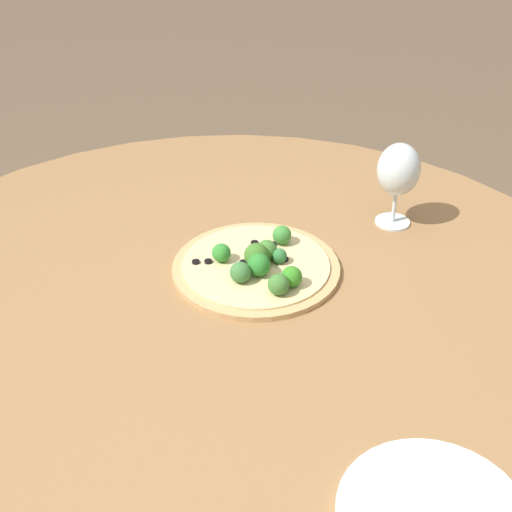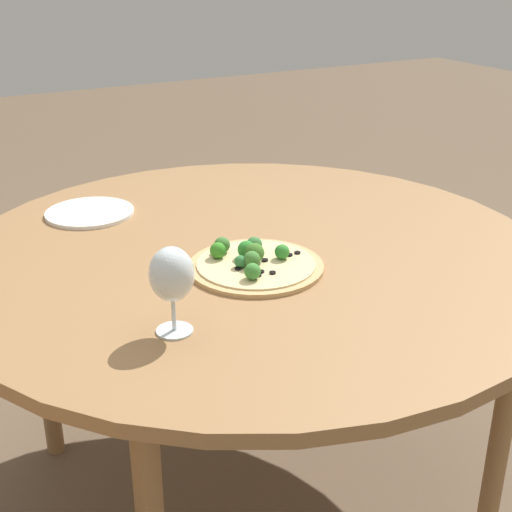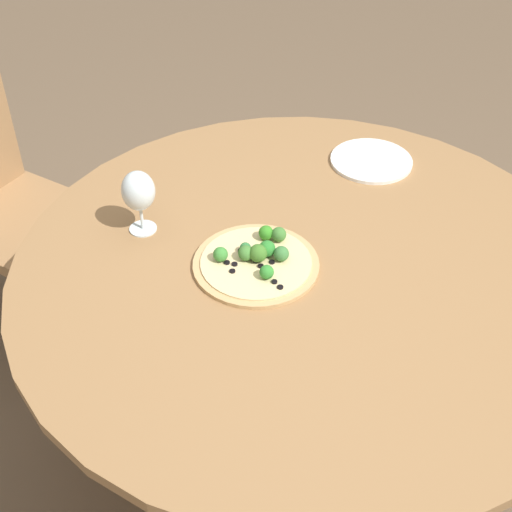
# 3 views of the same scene
# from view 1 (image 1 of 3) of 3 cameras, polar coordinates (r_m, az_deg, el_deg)

# --- Properties ---
(dining_table) EXTENTS (1.39, 1.39, 0.73)m
(dining_table) POSITION_cam_1_polar(r_m,az_deg,el_deg) (1.21, -2.45, -6.20)
(dining_table) COLOR olive
(dining_table) RESTS_ON ground_plane
(pizza) EXTENTS (0.30, 0.30, 0.06)m
(pizza) POSITION_cam_1_polar(r_m,az_deg,el_deg) (1.25, 0.15, -0.74)
(pizza) COLOR tan
(pizza) RESTS_ON dining_table
(wine_glass) EXTENTS (0.08, 0.08, 0.17)m
(wine_glass) POSITION_cam_1_polar(r_m,az_deg,el_deg) (1.37, 11.34, 6.69)
(wine_glass) COLOR silver
(wine_glass) RESTS_ON dining_table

